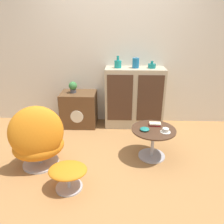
# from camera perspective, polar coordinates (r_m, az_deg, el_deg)

# --- Properties ---
(ground_plane) EXTENTS (12.00, 12.00, 0.00)m
(ground_plane) POSITION_cam_1_polar(r_m,az_deg,el_deg) (2.98, 0.31, -13.13)
(ground_plane) COLOR #A87542
(wall_back) EXTENTS (6.40, 0.06, 2.60)m
(wall_back) POSITION_cam_1_polar(r_m,az_deg,el_deg) (3.86, 1.15, 16.02)
(wall_back) COLOR silver
(wall_back) RESTS_ON ground_plane
(sideboard) EXTENTS (0.99, 0.41, 1.03)m
(sideboard) POSITION_cam_1_polar(r_m,az_deg,el_deg) (3.81, 5.80, 3.75)
(sideboard) COLOR tan
(sideboard) RESTS_ON ground_plane
(tv_console) EXTENTS (0.61, 0.47, 0.60)m
(tv_console) POSITION_cam_1_polar(r_m,az_deg,el_deg) (3.92, -8.57, 0.79)
(tv_console) COLOR brown
(tv_console) RESTS_ON ground_plane
(egg_chair) EXTENTS (0.81, 0.78, 0.86)m
(egg_chair) POSITION_cam_1_polar(r_m,az_deg,el_deg) (2.86, -18.83, -6.89)
(egg_chair) COLOR #B7B7BC
(egg_chair) RESTS_ON ground_plane
(ottoman) EXTENTS (0.43, 0.36, 0.28)m
(ottoman) POSITION_cam_1_polar(r_m,az_deg,el_deg) (2.52, -11.43, -15.22)
(ottoman) COLOR #B7B7BC
(ottoman) RESTS_ON ground_plane
(coffee_table) EXTENTS (0.59, 0.59, 0.43)m
(coffee_table) POSITION_cam_1_polar(r_m,az_deg,el_deg) (3.00, 10.65, -6.74)
(coffee_table) COLOR #B7B7BC
(coffee_table) RESTS_ON ground_plane
(vase_leftmost) EXTENTS (0.12, 0.12, 0.19)m
(vase_leftmost) POSITION_cam_1_polar(r_m,az_deg,el_deg) (3.67, 1.54, 12.49)
(vase_leftmost) COLOR teal
(vase_leftmost) RESTS_ON sideboard
(vase_inner_left) EXTENTS (0.11, 0.11, 0.16)m
(vase_inner_left) POSITION_cam_1_polar(r_m,az_deg,el_deg) (3.67, 6.21, 12.62)
(vase_inner_left) COLOR #196699
(vase_inner_left) RESTS_ON sideboard
(vase_inner_right) EXTENTS (0.13, 0.13, 0.11)m
(vase_inner_right) POSITION_cam_1_polar(r_m,az_deg,el_deg) (3.71, 10.38, 11.82)
(vase_inner_right) COLOR #147A75
(vase_inner_right) RESTS_ON sideboard
(potted_plant) EXTENTS (0.14, 0.14, 0.20)m
(potted_plant) POSITION_cam_1_polar(r_m,az_deg,el_deg) (3.81, -10.17, 6.55)
(potted_plant) COLOR #4C4C51
(potted_plant) RESTS_ON tv_console
(teacup) EXTENTS (0.13, 0.13, 0.05)m
(teacup) POSITION_cam_1_polar(r_m,az_deg,el_deg) (2.88, 13.80, -4.75)
(teacup) COLOR silver
(teacup) RESTS_ON coffee_table
(book_stack) EXTENTS (0.16, 0.12, 0.04)m
(book_stack) POSITION_cam_1_polar(r_m,az_deg,el_deg) (3.04, 11.15, -3.09)
(book_stack) COLOR red
(book_stack) RESTS_ON coffee_table
(bowl) EXTENTS (0.12, 0.12, 0.04)m
(bowl) POSITION_cam_1_polar(r_m,az_deg,el_deg) (2.88, 8.52, -4.44)
(bowl) COLOR #1E7A70
(bowl) RESTS_ON coffee_table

